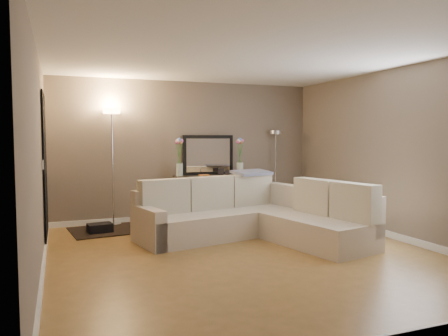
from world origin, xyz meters
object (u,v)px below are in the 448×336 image
object	(u,v)px
sectional_sofa	(253,216)
floor_lamp_lit	(112,143)
console_table	(206,195)
floor_lamp_unlit	(276,155)

from	to	relation	value
sectional_sofa	floor_lamp_lit	size ratio (longest dim) A/B	1.51
console_table	sectional_sofa	bearing A→B (deg)	-82.59
sectional_sofa	floor_lamp_unlit	xyz separation A→B (m)	(1.30, 1.74, 0.85)
sectional_sofa	floor_lamp_lit	distance (m)	2.82
sectional_sofa	floor_lamp_unlit	distance (m)	2.34
floor_lamp_lit	floor_lamp_unlit	size ratio (longest dim) A/B	1.22
sectional_sofa	floor_lamp_lit	bearing A→B (deg)	136.97
console_table	floor_lamp_unlit	xyz separation A→B (m)	(1.51, 0.11, 0.72)
sectional_sofa	console_table	world-z (taller)	sectional_sofa
console_table	floor_lamp_unlit	size ratio (longest dim) A/B	0.83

